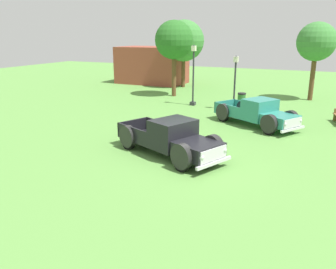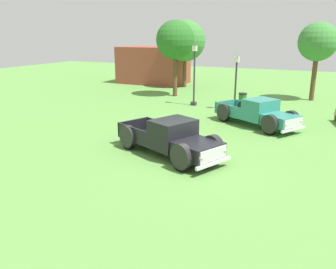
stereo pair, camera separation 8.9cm
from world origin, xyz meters
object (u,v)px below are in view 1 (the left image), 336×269
at_px(oak_tree_center, 184,41).
at_px(oak_tree_west, 174,40).
at_px(lamp_post_near, 235,82).
at_px(lamp_post_far, 193,74).
at_px(pickup_truck_foreground, 174,139).
at_px(pickup_truck_behind_left, 260,114).
at_px(trash_can, 242,99).
at_px(oak_tree_east, 316,42).

bearing_deg(oak_tree_center, oak_tree_west, -76.22).
bearing_deg(oak_tree_west, oak_tree_center, 103.78).
xyz_separation_m(lamp_post_near, lamp_post_far, (-3.13, 0.42, 0.33)).
height_order(pickup_truck_foreground, pickup_truck_behind_left, pickup_truck_foreground).
bearing_deg(trash_can, lamp_post_near, -95.06).
bearing_deg(pickup_truck_foreground, pickup_truck_behind_left, 70.13).
distance_m(pickup_truck_foreground, oak_tree_center, 20.25).
height_order(oak_tree_east, oak_tree_center, oak_tree_center).
height_order(pickup_truck_foreground, lamp_post_near, lamp_post_near).
relative_size(oak_tree_east, oak_tree_center, 0.94).
height_order(trash_can, oak_tree_east, oak_tree_east).
distance_m(lamp_post_far, oak_tree_east, 9.84).
xyz_separation_m(pickup_truck_foreground, pickup_truck_behind_left, (2.36, 6.54, -0.02)).
distance_m(trash_can, oak_tree_east, 7.44).
height_order(lamp_post_near, trash_can, lamp_post_near).
bearing_deg(pickup_truck_foreground, oak_tree_east, 74.92).
relative_size(lamp_post_far, oak_tree_center, 0.68).
bearing_deg(pickup_truck_foreground, lamp_post_far, 106.84).
bearing_deg(lamp_post_far, trash_can, 20.65).
relative_size(lamp_post_near, oak_tree_west, 0.60).
relative_size(lamp_post_far, oak_tree_east, 0.73).
relative_size(pickup_truck_foreground, lamp_post_far, 1.29).
xyz_separation_m(oak_tree_west, oak_tree_center, (-1.21, 4.95, -0.16)).
bearing_deg(oak_tree_east, oak_tree_west, -164.94).
height_order(lamp_post_far, trash_can, lamp_post_far).
height_order(lamp_post_near, lamp_post_far, lamp_post_far).
height_order(pickup_truck_behind_left, oak_tree_west, oak_tree_west).
bearing_deg(pickup_truck_behind_left, trash_can, 113.33).
bearing_deg(pickup_truck_behind_left, pickup_truck_foreground, -109.87).
bearing_deg(lamp_post_far, oak_tree_west, 133.54).
distance_m(pickup_truck_foreground, lamp_post_near, 10.26).
bearing_deg(oak_tree_east, pickup_truck_foreground, -105.08).
distance_m(lamp_post_near, oak_tree_center, 11.29).
bearing_deg(lamp_post_near, oak_tree_west, 150.29).
height_order(trash_can, oak_tree_center, oak_tree_center).
xyz_separation_m(pickup_truck_foreground, lamp_post_near, (-0.08, 10.20, 1.16)).
distance_m(pickup_truck_foreground, trash_can, 11.86).
height_order(lamp_post_far, oak_tree_center, oak_tree_center).
xyz_separation_m(pickup_truck_behind_left, trash_can, (-2.30, 5.32, -0.27)).
relative_size(trash_can, oak_tree_center, 0.15).
relative_size(lamp_post_near, lamp_post_far, 0.85).
relative_size(pickup_truck_behind_left, oak_tree_center, 0.84).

